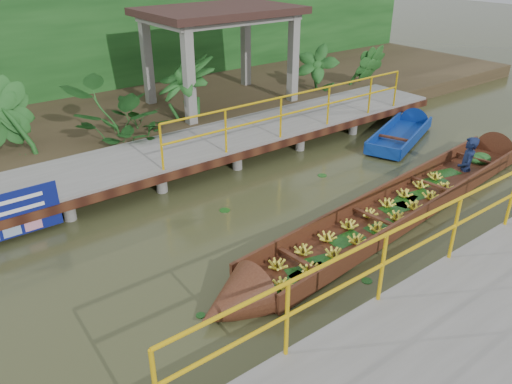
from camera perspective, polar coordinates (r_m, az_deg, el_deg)
ground at (r=9.50m, az=2.39°, el=-4.12°), size 80.00×80.00×0.00m
land_strip at (r=15.42m, az=-15.80°, el=8.21°), size 30.00×8.00×0.45m
far_dock at (r=11.85m, az=-8.12°, el=4.72°), size 16.00×2.06×1.66m
pavilion at (r=15.15m, az=-4.18°, el=18.90°), size 4.40×3.00×3.00m
foliage_backdrop at (r=17.30m, az=-19.92°, el=15.70°), size 30.00×0.80×4.00m
vendor_boat at (r=10.63m, az=17.32°, el=-0.55°), size 10.33×2.01×2.06m
moored_blue_boat at (r=14.88m, az=17.03°, el=7.06°), size 3.57×2.09×0.83m
tropical_plants at (r=13.67m, az=-8.30°, el=11.11°), size 14.28×1.28×1.60m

